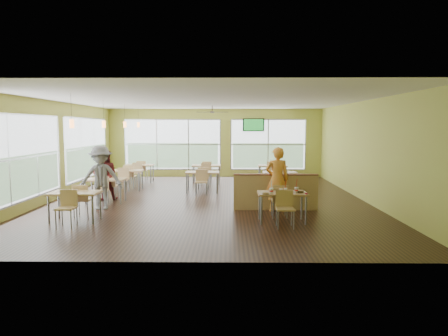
{
  "coord_description": "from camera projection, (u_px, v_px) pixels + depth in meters",
  "views": [
    {
      "loc": [
        0.68,
        -12.81,
        2.39
      ],
      "look_at": [
        0.52,
        -1.23,
        1.17
      ],
      "focal_mm": 32.0,
      "sensor_mm": 36.0,
      "label": 1
    }
  ],
  "objects": [
    {
      "name": "dining_tables",
      "position": [
        182.0,
        174.0,
        14.65
      ],
      "size": [
        6.92,
        8.72,
        0.87
      ],
      "color": "#DBAE76",
      "rests_on": "floor"
    },
    {
      "name": "cup_red_near",
      "position": [
        286.0,
        190.0,
        9.81
      ],
      "size": [
        0.09,
        0.09,
        0.32
      ],
      "color": "white",
      "rests_on": "main_table"
    },
    {
      "name": "half_wall_divider",
      "position": [
        276.0,
        192.0,
        11.38
      ],
      "size": [
        2.4,
        0.14,
        1.04
      ],
      "color": "#DBAE76",
      "rests_on": "floor"
    },
    {
      "name": "man_plaid",
      "position": [
        277.0,
        179.0,
        11.16
      ],
      "size": [
        0.68,
        0.46,
        1.81
      ],
      "primitive_type": "imported",
      "rotation": [
        0.0,
        0.0,
        3.18
      ],
      "color": "orange",
      "rests_on": "floor"
    },
    {
      "name": "cup_yellow",
      "position": [
        281.0,
        191.0,
        9.75
      ],
      "size": [
        0.09,
        0.09,
        0.32
      ],
      "color": "white",
      "rests_on": "main_table"
    },
    {
      "name": "window_bays",
      "position": [
        146.0,
        149.0,
        15.94
      ],
      "size": [
        9.24,
        10.24,
        2.38
      ],
      "color": "white",
      "rests_on": "room"
    },
    {
      "name": "ceiling_fan",
      "position": [
        212.0,
        112.0,
        15.68
      ],
      "size": [
        1.25,
        1.25,
        0.29
      ],
      "color": "#2D2119",
      "rests_on": "ceiling"
    },
    {
      "name": "pendant_lights",
      "position": [
        115.0,
        124.0,
        13.46
      ],
      "size": [
        0.11,
        7.31,
        0.86
      ],
      "color": "#2D2119",
      "rests_on": "ceiling"
    },
    {
      "name": "cup_blue",
      "position": [
        271.0,
        191.0,
        9.72
      ],
      "size": [
        0.1,
        0.1,
        0.37
      ],
      "color": "white",
      "rests_on": "main_table"
    },
    {
      "name": "ketchup_cup",
      "position": [
        306.0,
        194.0,
        9.66
      ],
      "size": [
        0.07,
        0.07,
        0.03
      ],
      "primitive_type": "cylinder",
      "color": "#AD0B21",
      "rests_on": "main_table"
    },
    {
      "name": "wrapper_right",
      "position": [
        290.0,
        193.0,
        9.64
      ],
      "size": [
        0.16,
        0.14,
        0.04
      ],
      "primitive_type": "ellipsoid",
      "rotation": [
        0.0,
        0.0,
        -0.06
      ],
      "color": "#B08055",
      "rests_on": "main_table"
    },
    {
      "name": "cup_red_far",
      "position": [
        296.0,
        190.0,
        9.82
      ],
      "size": [
        0.11,
        0.11,
        0.38
      ],
      "color": "white",
      "rests_on": "main_table"
    },
    {
      "name": "room",
      "position": [
        208.0,
        151.0,
        12.83
      ],
      "size": [
        12.0,
        12.04,
        3.2
      ],
      "color": "black",
      "rests_on": "ground"
    },
    {
      "name": "food_basket",
      "position": [
        299.0,
        191.0,
        9.89
      ],
      "size": [
        0.24,
        0.24,
        0.05
      ],
      "color": "black",
      "rests_on": "main_table"
    },
    {
      "name": "wrapper_mid",
      "position": [
        283.0,
        191.0,
        9.94
      ],
      "size": [
        0.25,
        0.24,
        0.05
      ],
      "primitive_type": "ellipsoid",
      "rotation": [
        0.0,
        0.0,
        0.32
      ],
      "color": "#B08055",
      "rests_on": "main_table"
    },
    {
      "name": "tv_backwall",
      "position": [
        254.0,
        125.0,
        18.58
      ],
      "size": [
        1.0,
        0.07,
        0.6
      ],
      "color": "black",
      "rests_on": "wall_back"
    },
    {
      "name": "patron_grey",
      "position": [
        101.0,
        178.0,
        11.45
      ],
      "size": [
        1.33,
        0.98,
        1.84
      ],
      "primitive_type": "imported",
      "rotation": [
        0.0,
        0.0,
        0.27
      ],
      "color": "slate",
      "rests_on": "floor"
    },
    {
      "name": "wrapper_left",
      "position": [
        265.0,
        193.0,
        9.68
      ],
      "size": [
        0.22,
        0.21,
        0.04
      ],
      "primitive_type": "ellipsoid",
      "rotation": [
        0.0,
        0.0,
        0.33
      ],
      "color": "#B08055",
      "rests_on": "main_table"
    },
    {
      "name": "patron_maroon",
      "position": [
        105.0,
        175.0,
        12.94
      ],
      "size": [
        0.89,
        0.75,
        1.63
      ],
      "primitive_type": "imported",
      "rotation": [
        0.0,
        0.0,
        3.32
      ],
      "color": "#5A1919",
      "rests_on": "floor"
    },
    {
      "name": "main_table",
      "position": [
        282.0,
        197.0,
        9.92
      ],
      "size": [
        1.22,
        1.52,
        0.87
      ],
      "color": "#DBAE76",
      "rests_on": "floor"
    }
  ]
}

